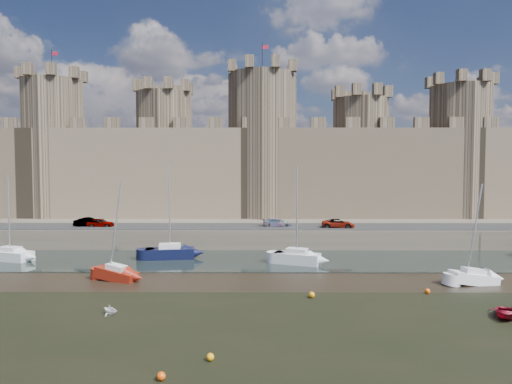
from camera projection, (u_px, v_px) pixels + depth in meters
ground at (235, 343)px, 26.89m from camera, size 160.00×160.00×0.00m
water_channel at (246, 260)px, 50.85m from camera, size 160.00×12.00×0.08m
quay at (251, 216)px, 86.74m from camera, size 160.00×60.00×2.50m
road at (248, 226)px, 60.71m from camera, size 160.00×7.00×0.10m
castle at (246, 160)px, 74.21m from camera, size 108.50×11.00×29.00m
car_0 at (100, 223)px, 60.39m from camera, size 3.53×1.54×1.18m
car_1 at (89, 222)px, 60.56m from camera, size 3.84×1.51×1.25m
car_2 at (277, 223)px, 60.74m from camera, size 3.86×1.58×1.12m
car_3 at (338, 224)px, 59.41m from camera, size 4.46×2.43×1.19m
sailboat_0 at (10, 254)px, 50.65m from camera, size 5.49×3.51×9.58m
sailboat_1 at (170, 252)px, 51.60m from camera, size 5.63×2.84×10.80m
sailboat_2 at (297, 257)px, 48.73m from camera, size 5.25×3.52×10.57m
sailboat_4 at (116, 273)px, 41.89m from camera, size 4.20×2.73×9.16m
sailboat_5 at (473, 277)px, 40.51m from camera, size 4.34×2.19×8.97m
dinghy_3 at (110, 310)px, 32.09m from camera, size 1.62×1.55×0.66m
dinghy_4 at (506, 313)px, 31.36m from camera, size 3.42×3.82×0.65m
buoy_1 at (312, 295)px, 36.24m from camera, size 0.50×0.50×0.50m
buoy_2 at (210, 357)px, 24.40m from camera, size 0.42×0.42×0.42m
buoy_3 at (427, 291)px, 37.40m from camera, size 0.45×0.45×0.45m
buoy_4 at (161, 376)px, 22.13m from camera, size 0.44×0.44×0.44m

